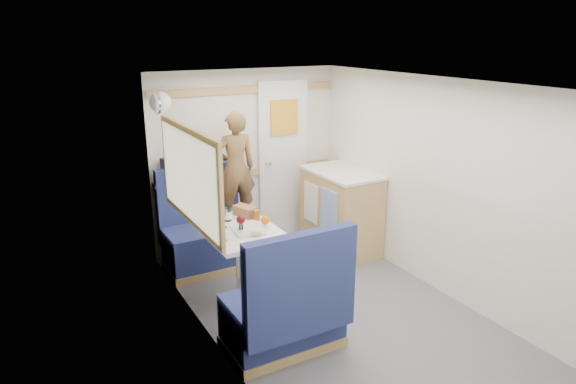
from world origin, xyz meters
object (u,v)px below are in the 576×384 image
beer_glass (257,215)px  tray (247,229)px  bread_loaf (245,211)px  duffel_bag (188,168)px  wine_glass (241,221)px  dome_light (160,102)px  pepper_grinder (241,226)px  orange_fruit (265,220)px  bench_far (207,239)px  galley_counter (341,210)px  person (235,168)px  tumbler_left (223,234)px  bench_near (286,316)px  cheese_block (256,232)px  tumbler_right (228,214)px  dinette_table (240,244)px

beer_glass → tray: bearing=-134.7°
beer_glass → bread_loaf: size_ratio=0.43×
duffel_bag → wine_glass: size_ratio=3.03×
dome_light → pepper_grinder: size_ratio=1.96×
orange_fruit → pepper_grinder: size_ratio=0.78×
beer_glass → bench_far: bearing=106.6°
dome_light → galley_counter: size_ratio=0.22×
wine_glass → pepper_grinder: bearing=65.6°
tray → wine_glass: (-0.09, -0.06, 0.11)m
person → tumbler_left: person is taller
dome_light → wine_glass: dome_light is taller
bench_far → wine_glass: bench_far is taller
duffel_bag → bench_near: bearing=-101.1°
bread_loaf → orange_fruit: bearing=-82.3°
duffel_bag → wine_glass: bearing=-101.7°
pepper_grinder → dome_light: bearing=112.2°
wine_glass → tumbler_left: wine_glass is taller
tray → orange_fruit: size_ratio=4.25×
cheese_block → tumbler_right: bearing=98.0°
orange_fruit → bread_loaf: (-0.05, 0.33, -0.01)m
bench_near → duffel_bag: duffel_bag is taller
wine_glass → bread_loaf: 0.46m
tumbler_left → pepper_grinder: bearing=28.7°
galley_counter → tray: size_ratio=2.70×
dinette_table → galley_counter: (1.47, 0.55, -0.10)m
dinette_table → bread_loaf: bread_loaf is taller
tray → beer_glass: (0.18, 0.18, 0.04)m
bench_far → bench_near: size_ratio=1.00×
dinette_table → beer_glass: size_ratio=9.57×
tumbler_right → bench_far: bearing=89.2°
pepper_grinder → person: bearing=69.1°
dome_light → tumbler_left: dome_light is taller
cheese_block → bread_loaf: 0.52m
person → tray: bearing=76.3°
dinette_table → bench_near: bearing=-90.0°
galley_counter → wine_glass: size_ratio=5.48×
bench_near → galley_counter: 2.04m
bench_far → cheese_block: size_ratio=11.27×
bench_near → orange_fruit: (0.23, 0.80, 0.48)m
galley_counter → beer_glass: (-1.24, -0.44, 0.30)m
beer_glass → bench_near: bearing=-103.0°
bench_near → person: 1.88m
bench_far → orange_fruit: bearing=-76.4°
dinette_table → duffel_bag: duffel_bag is taller
dinette_table → wine_glass: size_ratio=5.48×
bench_near → beer_glass: (0.23, 0.97, 0.47)m
dinette_table → bench_far: bearing=90.0°
tumbler_right → pepper_grinder: (-0.00, -0.30, -0.01)m
bench_far → bread_loaf: 0.78m
wine_glass → orange_fruit: bearing=14.0°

